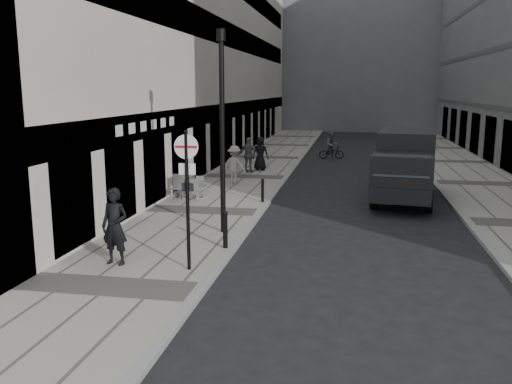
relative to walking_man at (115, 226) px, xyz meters
The scene contains 18 objects.
ground 4.97m from the walking_man, 59.12° to the right, with size 120.00×120.00×0.00m, color black.
sidewalk 13.88m from the walking_man, 87.98° to the left, with size 4.00×60.00×0.12m, color gray.
far_sidewalk 18.01m from the walking_man, 50.30° to the left, with size 4.00×60.00×0.12m, color gray.
building_left 22.11m from the walking_man, 99.79° to the left, with size 4.00×45.00×18.00m, color beige.
building_far 52.93m from the walking_man, 85.60° to the left, with size 24.00×16.00×22.00m, color slate.
walking_man is the anchor object (origin of this frame).
sign_post 2.23m from the walking_man, ahead, with size 0.57×0.09×3.33m.
lamppost 4.57m from the walking_man, 61.24° to the left, with size 0.27×0.27×5.92m.
bollard_near 3.00m from the walking_man, 37.75° to the left, with size 0.13×0.13×0.96m, color black.
bollard_far 8.32m from the walking_man, 73.63° to the left, with size 0.11×0.11×0.84m, color black.
panel_van 12.53m from the walking_man, 51.77° to the left, with size 2.92×6.03×2.73m.
cyclist 22.73m from the walking_man, 78.95° to the left, with size 1.65×0.91×1.69m.
pedestrian_a 15.08m from the walking_man, 88.33° to the left, with size 1.07×0.45×1.83m, color slate.
pedestrian_b 11.63m from the walking_man, 87.81° to the left, with size 1.13×0.65×1.74m, color #A5A099.
pedestrian_c 16.08m from the walking_man, 86.92° to the left, with size 0.86×0.56×1.77m, color black.
cafe_table_near 8.27m from the walking_man, 96.43° to the left, with size 0.79×1.79×1.02m.
cafe_table_mid 9.52m from the walking_man, 96.71° to the left, with size 0.70×1.58×0.90m.
cafe_table_far 8.25m from the walking_man, 92.16° to the left, with size 0.64×1.44×0.82m.
Camera 1 is at (3.18, -7.86, 4.40)m, focal length 38.00 mm.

